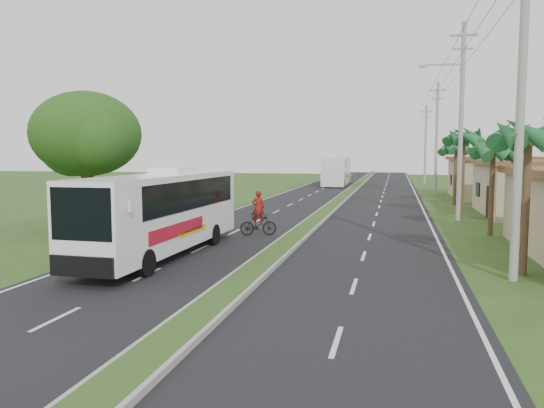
# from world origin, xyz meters

# --- Properties ---
(ground) EXTENTS (180.00, 180.00, 0.00)m
(ground) POSITION_xyz_m (0.00, 0.00, 0.00)
(ground) COLOR #2D4619
(ground) RESTS_ON ground
(road_asphalt) EXTENTS (14.00, 160.00, 0.02)m
(road_asphalt) POSITION_xyz_m (0.00, 20.00, 0.01)
(road_asphalt) COLOR black
(road_asphalt) RESTS_ON ground
(median_strip) EXTENTS (1.20, 160.00, 0.18)m
(median_strip) POSITION_xyz_m (0.00, 20.00, 0.10)
(median_strip) COLOR gray
(median_strip) RESTS_ON ground
(lane_edge_left) EXTENTS (0.12, 160.00, 0.01)m
(lane_edge_left) POSITION_xyz_m (-6.70, 20.00, 0.00)
(lane_edge_left) COLOR silver
(lane_edge_left) RESTS_ON ground
(lane_edge_right) EXTENTS (0.12, 160.00, 0.01)m
(lane_edge_right) POSITION_xyz_m (6.70, 20.00, 0.00)
(lane_edge_right) COLOR silver
(lane_edge_right) RESTS_ON ground
(shop_mid) EXTENTS (7.60, 10.60, 3.67)m
(shop_mid) POSITION_xyz_m (14.00, 22.00, 1.86)
(shop_mid) COLOR tan
(shop_mid) RESTS_ON ground
(shop_far) EXTENTS (8.60, 11.60, 3.82)m
(shop_far) POSITION_xyz_m (14.00, 36.00, 1.93)
(shop_far) COLOR tan
(shop_far) RESTS_ON ground
(palm_verge_a) EXTENTS (2.40, 2.40, 5.45)m
(palm_verge_a) POSITION_xyz_m (9.00, 3.00, 4.74)
(palm_verge_a) COLOR #473321
(palm_verge_a) RESTS_ON ground
(palm_verge_b) EXTENTS (2.40, 2.40, 5.05)m
(palm_verge_b) POSITION_xyz_m (9.40, 12.00, 4.36)
(palm_verge_b) COLOR #473321
(palm_verge_b) RESTS_ON ground
(palm_verge_c) EXTENTS (2.40, 2.40, 5.85)m
(palm_verge_c) POSITION_xyz_m (8.80, 19.00, 5.12)
(palm_verge_c) COLOR #473321
(palm_verge_c) RESTS_ON ground
(palm_verge_d) EXTENTS (2.40, 2.40, 5.25)m
(palm_verge_d) POSITION_xyz_m (9.30, 28.00, 4.55)
(palm_verge_d) COLOR #473321
(palm_verge_d) RESTS_ON ground
(shade_tree) EXTENTS (6.30, 6.00, 7.54)m
(shade_tree) POSITION_xyz_m (-12.11, 10.02, 5.03)
(shade_tree) COLOR #473321
(shade_tree) RESTS_ON ground
(utility_pole_a) EXTENTS (1.60, 0.28, 11.00)m
(utility_pole_a) POSITION_xyz_m (8.50, 2.00, 5.67)
(utility_pole_a) COLOR gray
(utility_pole_a) RESTS_ON ground
(utility_pole_b) EXTENTS (3.20, 0.28, 12.00)m
(utility_pole_b) POSITION_xyz_m (8.47, 18.00, 6.26)
(utility_pole_b) COLOR gray
(utility_pole_b) RESTS_ON ground
(utility_pole_c) EXTENTS (1.60, 0.28, 11.00)m
(utility_pole_c) POSITION_xyz_m (8.50, 38.00, 5.67)
(utility_pole_c) COLOR gray
(utility_pole_c) RESTS_ON ground
(utility_pole_d) EXTENTS (1.60, 0.28, 10.50)m
(utility_pole_d) POSITION_xyz_m (8.50, 58.00, 5.42)
(utility_pole_d) COLOR gray
(utility_pole_d) RESTS_ON ground
(coach_bus_main) EXTENTS (2.54, 11.06, 3.56)m
(coach_bus_main) POSITION_xyz_m (-4.36, 3.27, 1.96)
(coach_bus_main) COLOR white
(coach_bus_main) RESTS_ON ground
(coach_bus_far) EXTENTS (3.03, 12.66, 3.67)m
(coach_bus_far) POSITION_xyz_m (-2.70, 52.13, 2.08)
(coach_bus_far) COLOR white
(coach_bus_far) RESTS_ON ground
(motorcyclist) EXTENTS (1.91, 1.04, 2.28)m
(motorcyclist) POSITION_xyz_m (-2.00, 9.26, 0.81)
(motorcyclist) COLOR black
(motorcyclist) RESTS_ON ground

